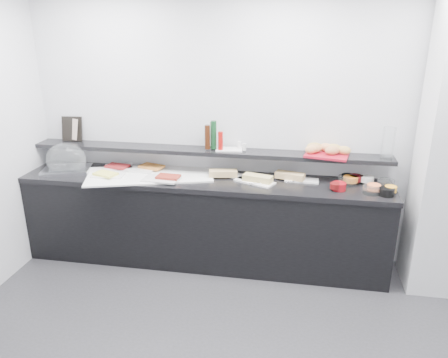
% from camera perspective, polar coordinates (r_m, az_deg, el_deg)
% --- Properties ---
extents(back_wall, '(5.00, 0.02, 2.70)m').
position_cam_1_polar(back_wall, '(4.35, 7.16, 6.42)').
color(back_wall, silver).
rests_on(back_wall, ground).
extents(buffet_cabinet, '(3.60, 0.60, 0.85)m').
position_cam_1_polar(buffet_cabinet, '(4.46, -2.62, -5.70)').
color(buffet_cabinet, black).
rests_on(buffet_cabinet, ground).
extents(counter_top, '(3.62, 0.62, 0.05)m').
position_cam_1_polar(counter_top, '(4.29, -2.71, -0.26)').
color(counter_top, black).
rests_on(counter_top, buffet_cabinet).
extents(wall_shelf, '(3.60, 0.25, 0.04)m').
position_cam_1_polar(wall_shelf, '(4.37, -2.27, 3.65)').
color(wall_shelf, black).
rests_on(wall_shelf, back_wall).
extents(cloche_base, '(0.53, 0.42, 0.04)m').
position_cam_1_polar(cloche_base, '(4.75, -19.81, 1.15)').
color(cloche_base, silver).
rests_on(cloche_base, counter_top).
extents(cloche_dome, '(0.46, 0.36, 0.34)m').
position_cam_1_polar(cloche_dome, '(4.74, -19.91, 2.43)').
color(cloche_dome, silver).
rests_on(cloche_dome, cloche_base).
extents(linen_runner, '(1.35, 0.92, 0.01)m').
position_cam_1_polar(linen_runner, '(4.43, -9.66, 0.59)').
color(linen_runner, white).
rests_on(linen_runner, counter_top).
extents(platter_meat_a, '(0.33, 0.27, 0.01)m').
position_cam_1_polar(platter_meat_a, '(4.69, -13.60, 1.58)').
color(platter_meat_a, white).
rests_on(platter_meat_a, linen_runner).
extents(food_meat_a, '(0.25, 0.18, 0.02)m').
position_cam_1_polar(food_meat_a, '(4.65, -13.74, 1.65)').
color(food_meat_a, maroon).
rests_on(food_meat_a, platter_meat_a).
extents(platter_salmon, '(0.31, 0.21, 0.01)m').
position_cam_1_polar(platter_salmon, '(4.56, -11.08, 1.23)').
color(platter_salmon, white).
rests_on(platter_salmon, linen_runner).
extents(food_salmon, '(0.27, 0.22, 0.02)m').
position_cam_1_polar(food_salmon, '(4.57, -9.44, 1.62)').
color(food_salmon, orange).
rests_on(food_salmon, platter_salmon).
extents(platter_cheese, '(0.33, 0.23, 0.01)m').
position_cam_1_polar(platter_cheese, '(4.47, -14.79, 0.57)').
color(platter_cheese, white).
rests_on(platter_cheese, linen_runner).
extents(food_cheese, '(0.25, 0.21, 0.02)m').
position_cam_1_polar(food_cheese, '(4.44, -15.21, 0.65)').
color(food_cheese, '#EFEC5D').
rests_on(food_cheese, platter_cheese).
extents(platter_meat_b, '(0.35, 0.25, 0.01)m').
position_cam_1_polar(platter_meat_b, '(4.25, -8.20, 0.03)').
color(platter_meat_b, silver).
rests_on(platter_meat_b, linen_runner).
extents(food_meat_b, '(0.23, 0.16, 0.02)m').
position_cam_1_polar(food_meat_b, '(4.24, -7.30, 0.30)').
color(food_meat_b, maroon).
rests_on(food_meat_b, platter_meat_b).
extents(sandwich_plate_left, '(0.36, 0.26, 0.01)m').
position_cam_1_polar(sandwich_plate_left, '(4.31, 1.99, 0.33)').
color(sandwich_plate_left, silver).
rests_on(sandwich_plate_left, counter_top).
extents(sandwich_food_left, '(0.29, 0.16, 0.06)m').
position_cam_1_polar(sandwich_food_left, '(4.29, -0.12, 0.76)').
color(sandwich_food_left, tan).
rests_on(sandwich_food_left, sandwich_plate_left).
extents(tongs_left, '(0.16, 0.01, 0.01)m').
position_cam_1_polar(tongs_left, '(4.30, 1.42, 0.43)').
color(tongs_left, silver).
rests_on(tongs_left, sandwich_plate_left).
extents(sandwich_plate_mid, '(0.41, 0.31, 0.01)m').
position_cam_1_polar(sandwich_plate_mid, '(4.18, 4.04, -0.35)').
color(sandwich_plate_mid, white).
rests_on(sandwich_plate_mid, counter_top).
extents(sandwich_food_mid, '(0.30, 0.18, 0.06)m').
position_cam_1_polar(sandwich_food_mid, '(4.17, 4.42, 0.10)').
color(sandwich_food_mid, tan).
rests_on(sandwich_food_mid, sandwich_plate_mid).
extents(tongs_mid, '(0.16, 0.03, 0.01)m').
position_cam_1_polar(tongs_mid, '(4.11, 4.25, -0.57)').
color(tongs_mid, '#AAABB1').
rests_on(tongs_mid, sandwich_plate_mid).
extents(sandwich_plate_right, '(0.32, 0.15, 0.01)m').
position_cam_1_polar(sandwich_plate_right, '(4.28, 10.10, -0.15)').
color(sandwich_plate_right, white).
rests_on(sandwich_plate_right, counter_top).
extents(sandwich_food_right, '(0.30, 0.17, 0.06)m').
position_cam_1_polar(sandwich_food_right, '(4.27, 8.61, 0.44)').
color(sandwich_food_right, tan).
rests_on(sandwich_food_right, sandwich_plate_right).
extents(tongs_right, '(0.14, 0.09, 0.01)m').
position_cam_1_polar(tongs_right, '(4.21, 9.07, -0.26)').
color(tongs_right, silver).
rests_on(tongs_right, sandwich_plate_right).
extents(bowl_glass_fruit, '(0.21, 0.21, 0.07)m').
position_cam_1_polar(bowl_glass_fruit, '(4.30, 15.85, -0.14)').
color(bowl_glass_fruit, white).
rests_on(bowl_glass_fruit, counter_top).
extents(fill_glass_fruit, '(0.16, 0.16, 0.05)m').
position_cam_1_polar(fill_glass_fruit, '(4.29, 16.20, -0.01)').
color(fill_glass_fruit, orange).
rests_on(fill_glass_fruit, bowl_glass_fruit).
extents(bowl_black_jam, '(0.16, 0.16, 0.07)m').
position_cam_1_polar(bowl_black_jam, '(4.35, 15.88, 0.11)').
color(bowl_black_jam, black).
rests_on(bowl_black_jam, counter_top).
extents(fill_black_jam, '(0.15, 0.15, 0.05)m').
position_cam_1_polar(fill_black_jam, '(4.34, 16.86, 0.15)').
color(fill_black_jam, '#570C0F').
rests_on(fill_black_jam, bowl_black_jam).
extents(bowl_glass_cream, '(0.19, 0.19, 0.07)m').
position_cam_1_polar(bowl_glass_cream, '(4.32, 20.38, -0.53)').
color(bowl_glass_cream, white).
rests_on(bowl_glass_cream, counter_top).
extents(fill_glass_cream, '(0.17, 0.17, 0.05)m').
position_cam_1_polar(fill_glass_cream, '(4.35, 18.13, 0.04)').
color(fill_glass_cream, white).
rests_on(fill_glass_cream, bowl_glass_cream).
extents(bowl_red_jam, '(0.13, 0.13, 0.07)m').
position_cam_1_polar(bowl_red_jam, '(4.11, 14.80, -0.93)').
color(bowl_red_jam, maroon).
rests_on(bowl_red_jam, counter_top).
extents(fill_red_jam, '(0.12, 0.12, 0.05)m').
position_cam_1_polar(fill_red_jam, '(4.08, 14.29, -0.89)').
color(fill_red_jam, '#510B0C').
rests_on(fill_red_jam, bowl_red_jam).
extents(bowl_glass_salmon, '(0.18, 0.18, 0.07)m').
position_cam_1_polar(bowl_glass_salmon, '(4.10, 18.68, -1.38)').
color(bowl_glass_salmon, white).
rests_on(bowl_glass_salmon, counter_top).
extents(fill_glass_salmon, '(0.14, 0.14, 0.05)m').
position_cam_1_polar(fill_glass_salmon, '(4.15, 18.99, -1.00)').
color(fill_glass_salmon, '#FF773E').
rests_on(fill_glass_salmon, bowl_glass_salmon).
extents(bowl_black_fruit, '(0.16, 0.16, 0.07)m').
position_cam_1_polar(bowl_black_fruit, '(4.11, 20.46, -1.56)').
color(bowl_black_fruit, black).
rests_on(bowl_black_fruit, counter_top).
extents(fill_black_fruit, '(0.14, 0.14, 0.05)m').
position_cam_1_polar(fill_black_fruit, '(4.16, 20.94, -1.21)').
color(fill_black_fruit, orange).
rests_on(fill_black_fruit, bowl_black_fruit).
extents(framed_print, '(0.22, 0.09, 0.26)m').
position_cam_1_polar(framed_print, '(4.93, -19.24, 6.21)').
color(framed_print, black).
rests_on(framed_print, wall_shelf).
extents(print_art, '(0.17, 0.11, 0.22)m').
position_cam_1_polar(print_art, '(4.92, -19.24, 6.19)').
color(print_art, tan).
rests_on(print_art, framed_print).
extents(condiment_tray, '(0.28, 0.19, 0.01)m').
position_cam_1_polar(condiment_tray, '(4.34, 0.67, 3.89)').
color(condiment_tray, white).
rests_on(condiment_tray, wall_shelf).
extents(bottle_green_a, '(0.07, 0.07, 0.26)m').
position_cam_1_polar(bottle_green_a, '(4.35, -1.39, 5.78)').
color(bottle_green_a, '#10380F').
rests_on(bottle_green_a, condiment_tray).
extents(bottle_brown, '(0.05, 0.05, 0.24)m').
position_cam_1_polar(bottle_brown, '(4.30, -2.19, 5.48)').
color(bottle_brown, '#351709').
rests_on(bottle_brown, condiment_tray).
extents(bottle_green_b, '(0.07, 0.07, 0.28)m').
position_cam_1_polar(bottle_green_b, '(4.31, -1.35, 5.79)').
color(bottle_green_b, '#103B1C').
rests_on(bottle_green_b, condiment_tray).
extents(bottle_hot, '(0.06, 0.06, 0.18)m').
position_cam_1_polar(bottle_hot, '(4.28, -0.45, 5.02)').
color(bottle_hot, '#A50E0B').
rests_on(bottle_hot, condiment_tray).
extents(shaker_salt, '(0.04, 0.04, 0.07)m').
position_cam_1_polar(shaker_salt, '(4.27, 2.69, 4.20)').
color(shaker_salt, silver).
rests_on(shaker_salt, condiment_tray).
extents(shaker_pepper, '(0.04, 0.04, 0.07)m').
position_cam_1_polar(shaker_pepper, '(4.35, 1.99, 4.48)').
color(shaker_pepper, silver).
rests_on(shaker_pepper, condiment_tray).
extents(bread_tray, '(0.44, 0.35, 0.02)m').
position_cam_1_polar(bread_tray, '(4.25, 13.27, 3.07)').
color(bread_tray, '#A81226').
rests_on(bread_tray, wall_shelf).
extents(bread_roll_nw, '(0.17, 0.12, 0.08)m').
position_cam_1_polar(bread_roll_nw, '(4.32, 11.71, 4.16)').
color(bread_roll_nw, '#AB8441').
rests_on(bread_roll_nw, bread_tray).
extents(bread_roll_n, '(0.15, 0.12, 0.08)m').
position_cam_1_polar(bread_roll_n, '(4.32, 13.18, 4.04)').
color(bread_roll_n, '#D78952').
rests_on(bread_roll_n, bread_tray).
extents(bread_roll_ne, '(0.16, 0.11, 0.08)m').
position_cam_1_polar(bread_roll_ne, '(4.31, 14.12, 3.95)').
color(bread_roll_ne, '#B78D46').
rests_on(bread_roll_ne, bread_tray).
extents(bread_roll_sw, '(0.14, 0.12, 0.08)m').
position_cam_1_polar(bread_roll_sw, '(4.21, 11.30, 3.79)').
color(bread_roll_sw, tan).
rests_on(bread_roll_sw, bread_tray).
extents(bread_roll_s, '(0.17, 0.14, 0.08)m').
position_cam_1_polar(bread_roll_s, '(4.22, 13.94, 3.63)').
color(bread_roll_s, '#B47444').
rests_on(bread_roll_s, bread_tray).
extents(bread_roll_se, '(0.14, 0.11, 0.08)m').
position_cam_1_polar(bread_roll_se, '(4.26, 15.43, 3.64)').
color(bread_roll_se, tan).
rests_on(bread_roll_se, bread_tray).
extents(bread_roll_midw, '(0.18, 0.15, 0.08)m').
position_cam_1_polar(bread_roll_midw, '(4.25, 11.70, 3.92)').
color(bread_roll_midw, '#B87B46').
rests_on(bread_roll_midw, bread_tray).
extents(carafe, '(0.15, 0.15, 0.30)m').
position_cam_1_polar(carafe, '(4.27, 20.64, 4.37)').
color(carafe, silver).
rests_on(carafe, wall_shelf).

